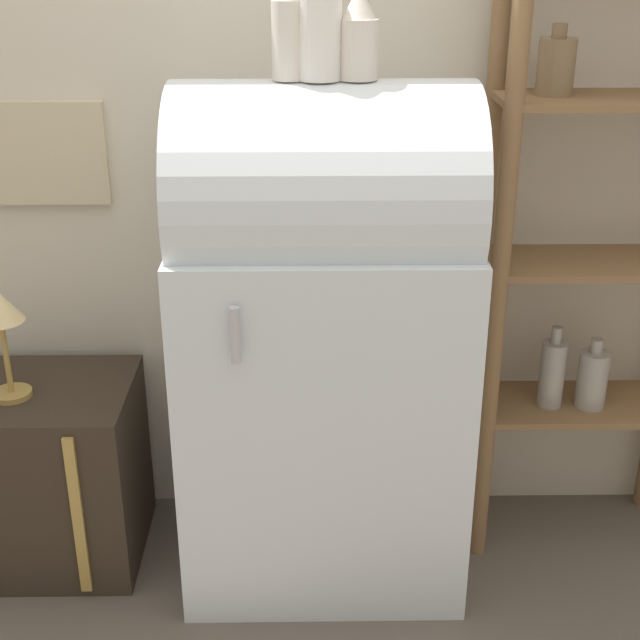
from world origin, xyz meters
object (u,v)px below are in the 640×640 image
Objects in this scene: refrigerator at (323,338)px; vase_left at (288,23)px; vase_center at (319,20)px; vase_right at (359,36)px; suitcase_trunk at (44,472)px; desk_lamp at (0,317)px.

vase_left is (-0.08, -0.00, 0.82)m from refrigerator.
vase_center reaches higher than vase_right.
suitcase_trunk is 1.74× the size of desk_lamp.
vase_right is at bearing 3.51° from vase_center.
vase_left is at bearing -3.12° from suitcase_trunk.
refrigerator is 5.05× the size of vase_left.
desk_lamp is at bearing -134.30° from suitcase_trunk.
vase_center is (0.07, -0.00, 0.01)m from vase_left.
desk_lamp is at bearing -179.78° from vase_left.
refrigerator is at bearing 37.04° from vase_center.
vase_left is 1.30× the size of vase_right.
vase_left is 0.17m from vase_right.
refrigerator is 0.83m from vase_left.
vase_center is at bearing -3.02° from suitcase_trunk.
desk_lamp is (-0.78, -0.00, -0.75)m from vase_left.
refrigerator is 4.76× the size of vase_center.
vase_center is at bearing -176.49° from vase_right.
vase_center is at bearing 0.03° from desk_lamp.
vase_right is (0.17, 0.00, -0.03)m from vase_left.
vase_right is 0.67× the size of desk_lamp.
suitcase_trunk is 2.58× the size of vase_right.
vase_left is 0.94× the size of vase_center.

